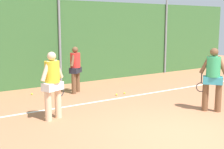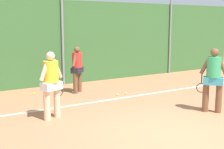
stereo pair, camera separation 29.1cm
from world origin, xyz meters
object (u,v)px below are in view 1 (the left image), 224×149
player_midcourt (53,82)px  tennis_ball_2 (32,94)px  player_backcourt_far (75,67)px  tennis_ball_5 (116,95)px  player_foreground_near (213,76)px  tennis_ball_1 (124,93)px

player_midcourt → tennis_ball_2: player_midcourt is taller
player_midcourt → player_backcourt_far: bearing=32.1°
tennis_ball_2 → tennis_ball_5: same height
player_foreground_near → player_midcourt: (-4.16, 1.81, -0.02)m
tennis_ball_1 → tennis_ball_2: bearing=149.3°
player_backcourt_far → tennis_ball_5: bearing=-88.9°
player_midcourt → tennis_ball_5: size_ratio=27.50×
tennis_ball_1 → tennis_ball_5: same height
player_backcourt_far → tennis_ball_2: bearing=120.8°
tennis_ball_5 → player_foreground_near: bearing=-68.3°
tennis_ball_2 → tennis_ball_5: size_ratio=1.00×
player_midcourt → tennis_ball_2: size_ratio=27.50×
player_midcourt → player_backcourt_far: 3.15m
player_midcourt → player_backcourt_far: player_midcourt is taller
player_backcourt_far → tennis_ball_1: 2.03m
tennis_ball_1 → tennis_ball_5: size_ratio=1.00×
tennis_ball_1 → player_midcourt: bearing=-157.7°
tennis_ball_1 → tennis_ball_2: same height
player_midcourt → tennis_ball_5: bearing=3.5°
player_backcourt_far → tennis_ball_2: size_ratio=25.85×
tennis_ball_2 → player_foreground_near: bearing=-52.5°
player_midcourt → tennis_ball_5: player_midcourt is taller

